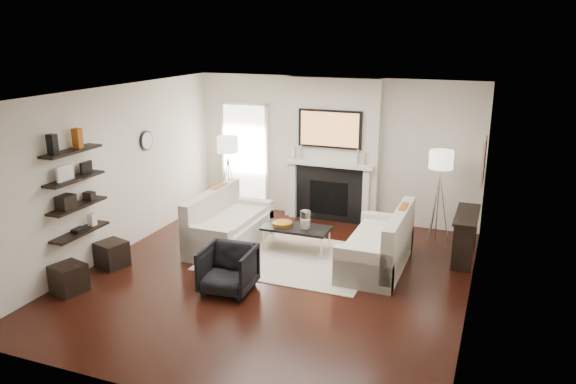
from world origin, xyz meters
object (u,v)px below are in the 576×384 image
(loveseat_left_base, at_px, (230,234))
(ottoman_near, at_px, (112,254))
(coffee_table, at_px, (297,228))
(lamp_right_shade, at_px, (441,160))
(armchair, at_px, (228,267))
(lamp_left_shade, at_px, (228,145))
(loveseat_right_base, at_px, (376,254))

(loveseat_left_base, relative_size, ottoman_near, 4.50)
(coffee_table, xyz_separation_m, lamp_right_shade, (2.09, 1.29, 1.05))
(armchair, bearing_deg, coffee_table, 74.05)
(coffee_table, bearing_deg, lamp_left_shade, 147.89)
(ottoman_near, bearing_deg, loveseat_right_base, 20.90)
(loveseat_right_base, height_order, lamp_left_shade, lamp_left_shade)
(loveseat_right_base, distance_m, coffee_table, 1.39)
(armchair, bearing_deg, lamp_left_shade, 112.93)
(lamp_left_shade, relative_size, lamp_right_shade, 1.00)
(coffee_table, distance_m, lamp_right_shade, 2.67)
(loveseat_left_base, xyz_separation_m, loveseat_right_base, (2.49, 0.01, 0.00))
(loveseat_right_base, xyz_separation_m, ottoman_near, (-3.80, -1.45, -0.01))
(lamp_left_shade, relative_size, ottoman_near, 1.00)
(loveseat_right_base, distance_m, lamp_right_shade, 2.05)
(lamp_left_shade, bearing_deg, lamp_right_shade, 2.26)
(armchair, height_order, lamp_right_shade, lamp_right_shade)
(loveseat_left_base, distance_m, ottoman_near, 1.94)
(loveseat_left_base, bearing_deg, lamp_right_shade, 24.70)
(armchair, height_order, ottoman_near, armchair)
(coffee_table, bearing_deg, ottoman_near, -146.33)
(loveseat_left_base, height_order, coffee_table, same)
(loveseat_left_base, height_order, ottoman_near, loveseat_left_base)
(coffee_table, relative_size, armchair, 1.54)
(coffee_table, bearing_deg, loveseat_right_base, -7.15)
(loveseat_right_base, bearing_deg, loveseat_left_base, -179.67)
(armchair, bearing_deg, loveseat_right_base, 38.07)
(armchair, bearing_deg, loveseat_left_base, 112.35)
(loveseat_right_base, relative_size, coffee_table, 1.64)
(loveseat_left_base, bearing_deg, loveseat_right_base, 0.33)
(armchair, xyz_separation_m, ottoman_near, (-2.06, 0.11, -0.16))
(ottoman_near, bearing_deg, armchair, -2.93)
(loveseat_right_base, bearing_deg, ottoman_near, -159.10)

